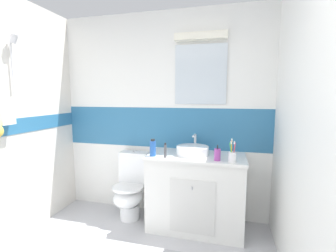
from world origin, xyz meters
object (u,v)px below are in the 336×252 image
object	(u,v)px
sink_basin	(192,150)
shampoo_bottle_tall	(153,148)
toothpaste_tube_upright	(165,151)
soap_dispenser	(217,154)
toilet	(131,188)
toothbrush_cup	(232,156)

from	to	relation	value
sink_basin	shampoo_bottle_tall	world-z (taller)	sink_basin
toothpaste_tube_upright	soap_dispenser	bearing A→B (deg)	2.41
shampoo_bottle_tall	toilet	bearing A→B (deg)	150.33
sink_basin	shampoo_bottle_tall	distance (m)	0.44
sink_basin	toilet	size ratio (longest dim) A/B	0.49
toothbrush_cup	soap_dispenser	xyz separation A→B (m)	(-0.14, 0.01, 0.00)
soap_dispenser	shampoo_bottle_tall	xyz separation A→B (m)	(-0.68, 0.01, 0.03)
toilet	shampoo_bottle_tall	bearing A→B (deg)	-29.67
sink_basin	soap_dispenser	bearing A→B (deg)	-32.20
toilet	soap_dispenser	distance (m)	1.19
toilet	toothbrush_cup	world-z (taller)	toothbrush_cup
shampoo_bottle_tall	soap_dispenser	bearing A→B (deg)	-0.55
toothpaste_tube_upright	shampoo_bottle_tall	distance (m)	0.15
toothpaste_tube_upright	shampoo_bottle_tall	size ratio (longest dim) A/B	0.85
shampoo_bottle_tall	toothpaste_tube_upright	bearing A→B (deg)	-11.14
toothbrush_cup	soap_dispenser	bearing A→B (deg)	174.80
toilet	shampoo_bottle_tall	distance (m)	0.70
toilet	toothpaste_tube_upright	size ratio (longest dim) A/B	5.15
sink_basin	toothpaste_tube_upright	distance (m)	0.33
sink_basin	toothpaste_tube_upright	bearing A→B (deg)	-142.59
sink_basin	toothbrush_cup	size ratio (longest dim) A/B	1.75
sink_basin	toothbrush_cup	world-z (taller)	toothbrush_cup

